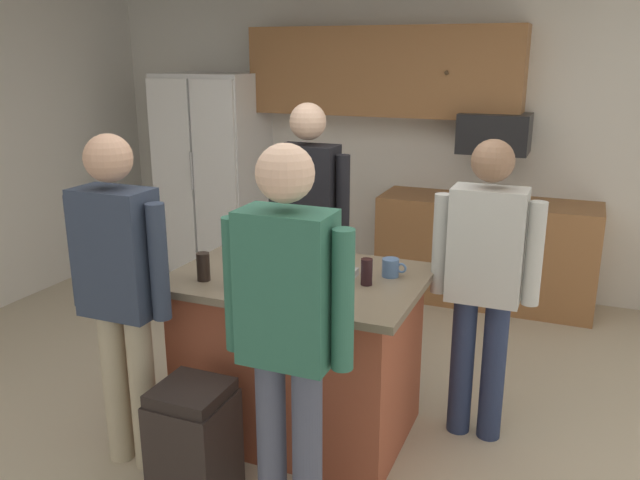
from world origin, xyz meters
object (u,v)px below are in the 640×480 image
object	(u,v)px
refrigerator	(214,174)
mug_ceramic_white	(242,248)
person_guest_left	(287,324)
trash_bin	(194,445)
glass_stout_tall	(232,275)
person_elder_center	(308,218)
glass_pilsner	(203,267)
glass_short_whisky	(367,272)
mug_blue_stoneware	(391,268)
microwave_over_range	(494,133)
person_guest_by_door	(120,283)
glass_dark_ale	(252,260)
kitchen_island	(300,353)
person_guest_right	(485,273)
serving_tray	(310,275)

from	to	relation	value
refrigerator	mug_ceramic_white	world-z (taller)	refrigerator
person_guest_left	trash_bin	xyz separation A→B (m)	(-0.51, 0.03, -0.72)
mug_ceramic_white	glass_stout_tall	size ratio (longest dim) A/B	1.06
person_elder_center	glass_pilsner	bearing A→B (deg)	-27.20
glass_short_whisky	trash_bin	distance (m)	1.19
glass_stout_tall	glass_pilsner	bearing A→B (deg)	173.54
person_guest_left	mug_blue_stoneware	distance (m)	0.97
microwave_over_range	person_guest_left	distance (m)	3.29
person_guest_by_door	glass_dark_ale	distance (m)	0.71
kitchen_island	person_guest_by_door	bearing A→B (deg)	-138.33
mug_blue_stoneware	glass_short_whisky	xyz separation A→B (m)	(-0.08, -0.17, 0.02)
kitchen_island	mug_blue_stoneware	size ratio (longest dim) A/B	9.98
refrigerator	glass_stout_tall	size ratio (longest dim) A/B	15.41
person_elder_center	glass_dark_ale	size ratio (longest dim) A/B	13.30
refrigerator	glass_dark_ale	bearing A→B (deg)	-54.67
mug_ceramic_white	mug_blue_stoneware	world-z (taller)	same
glass_pilsner	person_guest_left	bearing A→B (deg)	-35.61
microwave_over_range	person_elder_center	xyz separation A→B (m)	(-0.94, -1.66, -0.41)
glass_pilsner	microwave_over_range	bearing A→B (deg)	68.45
mug_blue_stoneware	trash_bin	xyz separation A→B (m)	(-0.67, -0.92, -0.68)
person_guest_right	glass_dark_ale	size ratio (longest dim) A/B	12.45
person_guest_by_door	person_guest_right	bearing A→B (deg)	-11.31
microwave_over_range	kitchen_island	xyz separation A→B (m)	(-0.65, -2.46, -0.98)
trash_bin	glass_short_whisky	bearing A→B (deg)	51.75
glass_dark_ale	serving_tray	xyz separation A→B (m)	(0.34, 0.02, -0.05)
microwave_over_range	person_guest_right	bearing A→B (deg)	-82.60
kitchen_island	person_guest_right	world-z (taller)	person_guest_right
mug_blue_stoneware	person_guest_left	bearing A→B (deg)	-99.52
glass_dark_ale	mug_ceramic_white	distance (m)	0.30
trash_bin	glass_dark_ale	bearing A→B (deg)	93.91
microwave_over_range	person_guest_right	xyz separation A→B (m)	(0.28, -2.12, -0.49)
glass_pilsner	serving_tray	xyz separation A→B (m)	(0.50, 0.24, -0.05)
microwave_over_range	person_guest_by_door	distance (m)	3.38
person_guest_by_door	person_guest_left	distance (m)	1.01
microwave_over_range	person_guest_left	size ratio (longest dim) A/B	0.32
person_elder_center	glass_short_whisky	xyz separation A→B (m)	(0.67, -0.80, -0.03)
trash_bin	microwave_over_range	bearing A→B (deg)	75.03
mug_ceramic_white	glass_short_whisky	xyz separation A→B (m)	(0.83, -0.19, 0.02)
mug_ceramic_white	serving_tray	size ratio (longest dim) A/B	0.30
microwave_over_range	trash_bin	world-z (taller)	microwave_over_range
person_guest_left	mug_blue_stoneware	bearing A→B (deg)	-30.59
refrigerator	mug_blue_stoneware	bearing A→B (deg)	-42.05
person_guest_left	mug_ceramic_white	bearing A→B (deg)	16.51
person_guest_right	refrigerator	bearing A→B (deg)	-54.71
person_elder_center	glass_dark_ale	world-z (taller)	person_elder_center
glass_short_whisky	person_guest_right	bearing A→B (deg)	32.20
serving_tray	glass_short_whisky	bearing A→B (deg)	4.22
person_guest_by_door	glass_pilsner	world-z (taller)	person_guest_by_door
refrigerator	glass_dark_ale	world-z (taller)	refrigerator
glass_short_whisky	serving_tray	size ratio (longest dim) A/B	0.31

